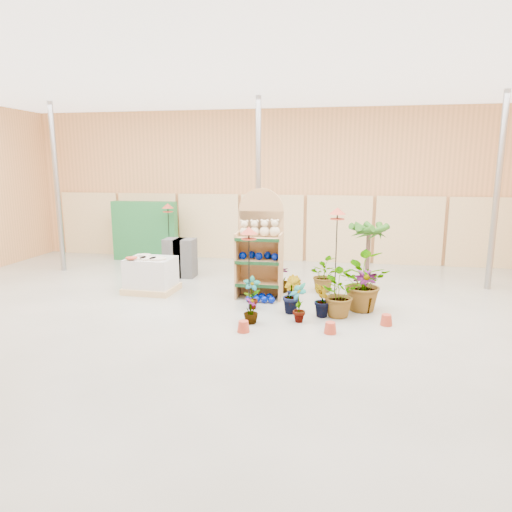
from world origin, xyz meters
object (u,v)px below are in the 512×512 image
Objects in this scene: display_shelf at (260,248)px; pallet_stack at (151,275)px; bird_table_front at (249,233)px; potted_plant_2 at (337,294)px.

display_shelf reaches higher than pallet_stack.
pallet_stack is 2.88m from bird_table_front.
bird_table_front is at bearing -94.00° from display_shelf.
pallet_stack is 1.29× the size of potted_plant_2.
bird_table_front reaches higher than pallet_stack.
pallet_stack is 0.69× the size of bird_table_front.
potted_plant_2 is at bearing -10.81° from pallet_stack.
potted_plant_2 is at bearing -35.68° from display_shelf.
potted_plant_2 is (1.73, -0.10, -1.11)m from bird_table_front.
display_shelf is 1.41× the size of bird_table_front.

